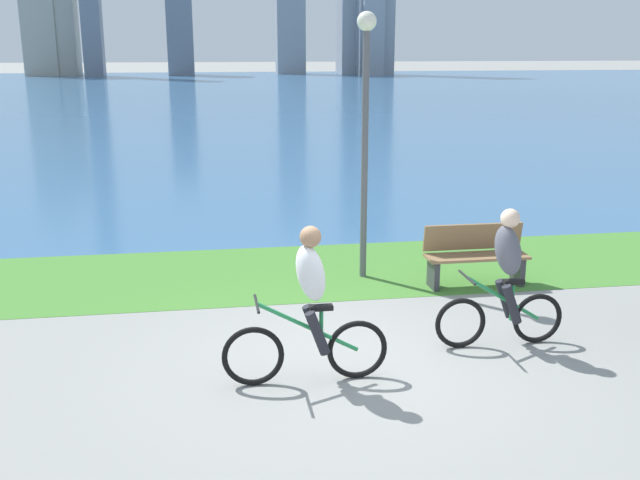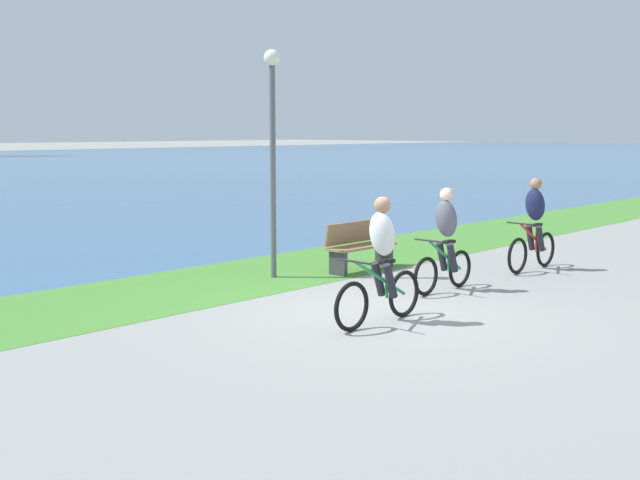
% 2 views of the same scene
% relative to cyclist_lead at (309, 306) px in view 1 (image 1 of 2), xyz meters
% --- Properties ---
extents(ground_plane, '(300.00, 300.00, 0.00)m').
position_rel_cyclist_lead_xyz_m(ground_plane, '(0.42, 0.33, -0.84)').
color(ground_plane, gray).
extents(grass_strip_bayside, '(120.00, 2.93, 0.01)m').
position_rel_cyclist_lead_xyz_m(grass_strip_bayside, '(0.42, 3.84, -0.83)').
color(grass_strip_bayside, '#478433').
rests_on(grass_strip_bayside, ground).
extents(bay_water_surface, '(300.00, 86.44, 0.00)m').
position_rel_cyclist_lead_xyz_m(bay_water_surface, '(0.42, 48.52, -0.84)').
color(bay_water_surface, '#386693').
rests_on(bay_water_surface, ground).
extents(cyclist_lead, '(1.75, 0.52, 1.69)m').
position_rel_cyclist_lead_xyz_m(cyclist_lead, '(0.00, 0.00, 0.00)').
color(cyclist_lead, black).
rests_on(cyclist_lead, ground).
extents(cyclist_trailing, '(1.56, 0.52, 1.65)m').
position_rel_cyclist_lead_xyz_m(cyclist_trailing, '(2.38, 0.60, -0.01)').
color(cyclist_trailing, black).
rests_on(cyclist_trailing, ground).
extents(bench_near_path, '(1.50, 0.47, 0.90)m').
position_rel_cyclist_lead_xyz_m(bench_near_path, '(2.87, 2.79, -0.39)').
color(bench_near_path, olive).
rests_on(bench_near_path, ground).
extents(lamppost_tall, '(0.28, 0.28, 3.90)m').
position_rel_cyclist_lead_xyz_m(lamppost_tall, '(1.33, 3.45, 1.71)').
color(lamppost_tall, '#595960').
rests_on(lamppost_tall, ground).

